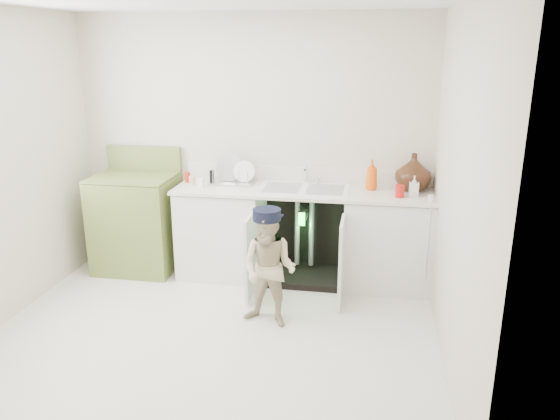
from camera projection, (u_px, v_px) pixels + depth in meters
The scene contains 5 objects.
ground at pixel (214, 334), 4.33m from camera, with size 3.50×3.50×0.00m, color beige.
room_shell at pixel (208, 181), 3.96m from camera, with size 6.00×5.50×1.26m.
counter_run at pixel (307, 232), 5.23m from camera, with size 2.44×1.02×1.25m.
avocado_stove at pixel (137, 221), 5.48m from camera, with size 0.78×0.65×1.21m.
repair_worker at pixel (269, 268), 4.35m from camera, with size 0.54×0.85×0.98m.
Camera 1 is at (1.18, -3.70, 2.21)m, focal length 35.00 mm.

